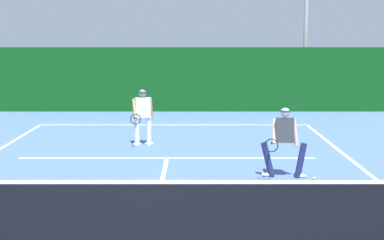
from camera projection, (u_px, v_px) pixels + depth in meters
The scene contains 10 objects.
court_line_baseline_far at pixel (172, 125), 20.67m from camera, with size 9.26×0.10×0.01m, color white.
court_line_service at pixel (166, 158), 15.13m from camera, with size 7.55×0.10×0.01m, color white.
court_line_centre at pixel (159, 189), 12.09m from camera, with size 0.10×6.40×0.01m, color white.
tennis_net at pixel (148, 212), 8.85m from camera, with size 10.15×0.09×1.09m.
player_near at pixel (283, 140), 12.99m from camera, with size 1.02×0.82×1.55m.
player_far at pixel (141, 115), 16.73m from camera, with size 0.63×0.86×1.59m.
tennis_ball at pixel (301, 163), 14.45m from camera, with size 0.07×0.07×0.07m, color #D1E033.
tennis_ball_extra at pixel (313, 178), 12.87m from camera, with size 0.07×0.07×0.07m, color #D1E033.
back_fence_windscreen at pixel (175, 80), 24.14m from camera, with size 19.74×0.12×2.61m, color #0C4113.
light_pole at pixel (305, 1), 25.20m from camera, with size 0.55×0.44×7.35m.
Camera 1 is at (0.64, -8.57, 3.12)m, focal length 55.74 mm.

